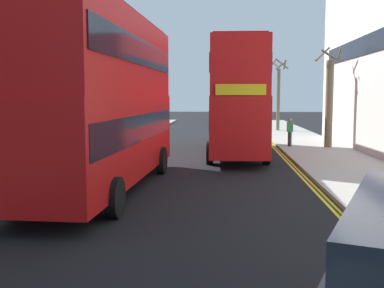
# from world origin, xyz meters

# --- Properties ---
(sidewalk_right) EXTENTS (4.00, 80.00, 0.14)m
(sidewalk_right) POSITION_xyz_m (6.50, 16.00, 0.07)
(sidewalk_right) COLOR #9E9991
(sidewalk_right) RESTS_ON ground
(sidewalk_left) EXTENTS (4.00, 80.00, 0.14)m
(sidewalk_left) POSITION_xyz_m (-6.50, 16.00, 0.07)
(sidewalk_left) COLOR #9E9991
(sidewalk_left) RESTS_ON ground
(kerb_line_outer) EXTENTS (0.10, 56.00, 0.01)m
(kerb_line_outer) POSITION_xyz_m (4.40, 14.00, 0.00)
(kerb_line_outer) COLOR yellow
(kerb_line_outer) RESTS_ON ground
(kerb_line_inner) EXTENTS (0.10, 56.00, 0.01)m
(kerb_line_inner) POSITION_xyz_m (4.24, 14.00, 0.00)
(kerb_line_inner) COLOR yellow
(kerb_line_inner) RESTS_ON ground
(double_decker_bus_away) EXTENTS (3.12, 10.89, 5.64)m
(double_decker_bus_away) POSITION_xyz_m (-2.50, 13.68, 3.03)
(double_decker_bus_away) COLOR #B20F0F
(double_decker_bus_away) RESTS_ON ground
(double_decker_bus_oncoming) EXTENTS (2.89, 10.84, 5.64)m
(double_decker_bus_oncoming) POSITION_xyz_m (1.91, 23.01, 3.03)
(double_decker_bus_oncoming) COLOR red
(double_decker_bus_oncoming) RESTS_ON ground
(pedestrian_far) EXTENTS (0.34, 0.22, 1.62)m
(pedestrian_far) POSITION_xyz_m (5.12, 26.10, 0.99)
(pedestrian_far) COLOR #2D2D38
(pedestrian_far) RESTS_ON sidewalk_right
(street_tree_near) EXTENTS (1.39, 1.46, 5.72)m
(street_tree_near) POSITION_xyz_m (7.25, 25.88, 2.73)
(street_tree_near) COLOR #6B6047
(street_tree_near) RESTS_ON sidewalk_right
(street_tree_mid) EXTENTS (1.88, 2.02, 6.28)m
(street_tree_mid) POSITION_xyz_m (5.88, 39.04, 3.31)
(street_tree_mid) COLOR #6B6047
(street_tree_mid) RESTS_ON sidewalk_right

